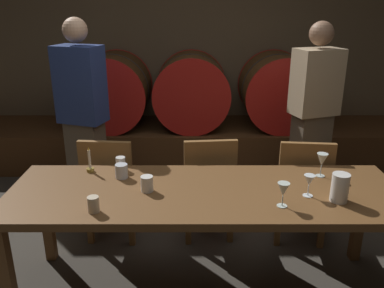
% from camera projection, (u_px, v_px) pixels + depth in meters
% --- Properties ---
extents(ground_plane, '(7.94, 7.94, 0.00)m').
position_uv_depth(ground_plane, '(195.00, 277.00, 2.86)').
color(ground_plane, '#3F3A33').
extents(back_wall, '(6.10, 0.24, 2.83)m').
position_uv_depth(back_wall, '(194.00, 37.00, 4.92)').
color(back_wall, brown).
rests_on(back_wall, ground).
extents(barrel_shelf, '(5.49, 0.90, 0.46)m').
position_uv_depth(barrel_shelf, '(194.00, 144.00, 4.81)').
color(barrel_shelf, '#4C2D16').
rests_on(barrel_shelf, ground).
extents(wine_barrel_left, '(0.84, 0.79, 0.84)m').
position_uv_depth(wine_barrel_left, '(113.00, 91.00, 4.59)').
color(wine_barrel_left, '#513319').
rests_on(wine_barrel_left, barrel_shelf).
extents(wine_barrel_center, '(0.84, 0.79, 0.84)m').
position_uv_depth(wine_barrel_center, '(192.00, 91.00, 4.59)').
color(wine_barrel_center, brown).
rests_on(wine_barrel_center, barrel_shelf).
extents(wine_barrel_right, '(0.84, 0.79, 0.84)m').
position_uv_depth(wine_barrel_right, '(278.00, 91.00, 4.59)').
color(wine_barrel_right, brown).
rests_on(wine_barrel_right, barrel_shelf).
extents(dining_table, '(2.46, 0.80, 0.74)m').
position_uv_depth(dining_table, '(205.00, 200.00, 2.53)').
color(dining_table, brown).
rests_on(dining_table, ground).
extents(chair_left, '(0.43, 0.43, 0.88)m').
position_uv_depth(chair_left, '(112.00, 183.00, 3.18)').
color(chair_left, brown).
rests_on(chair_left, ground).
extents(chair_center, '(0.44, 0.44, 0.88)m').
position_uv_depth(chair_center, '(209.00, 183.00, 3.20)').
color(chair_center, brown).
rests_on(chair_center, ground).
extents(chair_right, '(0.44, 0.44, 0.88)m').
position_uv_depth(chair_right, '(302.00, 185.00, 3.15)').
color(chair_right, brown).
rests_on(chair_right, ground).
extents(guest_left, '(0.44, 0.35, 1.73)m').
position_uv_depth(guest_left, '(84.00, 119.00, 3.47)').
color(guest_left, brown).
rests_on(guest_left, ground).
extents(guest_right, '(0.44, 0.35, 1.70)m').
position_uv_depth(guest_right, '(313.00, 120.00, 3.50)').
color(guest_right, brown).
rests_on(guest_right, ground).
extents(candle_center, '(0.05, 0.05, 0.18)m').
position_uv_depth(candle_center, '(90.00, 165.00, 2.76)').
color(candle_center, olive).
rests_on(candle_center, dining_table).
extents(pitcher, '(0.10, 0.10, 0.17)m').
position_uv_depth(pitcher, '(340.00, 188.00, 2.34)').
color(pitcher, white).
rests_on(pitcher, dining_table).
extents(wine_glass_left, '(0.07, 0.07, 0.15)m').
position_uv_depth(wine_glass_left, '(284.00, 190.00, 2.28)').
color(wine_glass_left, silver).
rests_on(wine_glass_left, dining_table).
extents(wine_glass_center, '(0.07, 0.07, 0.14)m').
position_uv_depth(wine_glass_center, '(310.00, 181.00, 2.40)').
color(wine_glass_center, white).
rests_on(wine_glass_center, dining_table).
extents(wine_glass_right, '(0.07, 0.07, 0.16)m').
position_uv_depth(wine_glass_right, '(322.00, 160.00, 2.66)').
color(wine_glass_right, silver).
rests_on(wine_glass_right, dining_table).
extents(cup_far_left, '(0.06, 0.06, 0.09)m').
position_uv_depth(cup_far_left, '(94.00, 204.00, 2.24)').
color(cup_far_left, beige).
rests_on(cup_far_left, dining_table).
extents(cup_center_left, '(0.07, 0.07, 0.09)m').
position_uv_depth(cup_center_left, '(121.00, 164.00, 2.79)').
color(cup_center_left, white).
rests_on(cup_center_left, dining_table).
extents(cup_center_right, '(0.08, 0.08, 0.09)m').
position_uv_depth(cup_center_right, '(122.00, 171.00, 2.67)').
color(cup_center_right, silver).
rests_on(cup_center_right, dining_table).
extents(cup_far_right, '(0.08, 0.08, 0.10)m').
position_uv_depth(cup_far_right, '(147.00, 184.00, 2.48)').
color(cup_far_right, white).
rests_on(cup_far_right, dining_table).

